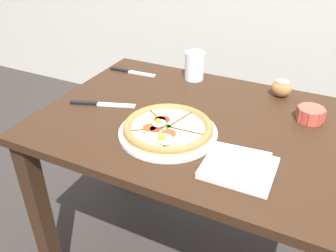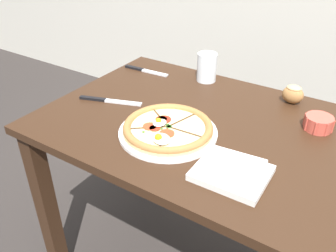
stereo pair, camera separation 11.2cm
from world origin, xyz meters
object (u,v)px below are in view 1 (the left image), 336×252
at_px(dining_table, 204,150).
at_px(napkin_folded, 239,166).
at_px(bread_piece_near, 281,88).
at_px(ramekin_bowl, 310,114).
at_px(pizza, 168,129).
at_px(knife_spare, 102,104).
at_px(water_glass, 194,67).
at_px(knife_main, 132,72).

height_order(dining_table, napkin_folded, napkin_folded).
bearing_deg(bread_piece_near, ramekin_bowl, -48.10).
height_order(ramekin_bowl, napkin_folded, ramekin_bowl).
bearing_deg(ramekin_bowl, pizza, -143.71).
bearing_deg(bread_piece_near, dining_table, -122.03).
distance_m(dining_table, pizza, 0.20).
relative_size(dining_table, knife_spare, 4.81).
height_order(napkin_folded, water_glass, water_glass).
bearing_deg(napkin_folded, water_glass, 123.80).
bearing_deg(pizza, dining_table, 57.52).
distance_m(napkin_folded, bread_piece_near, 0.51).
distance_m(napkin_folded, knife_main, 0.76).
bearing_deg(napkin_folded, knife_main, 143.49).
distance_m(bread_piece_near, water_glass, 0.36).
xyz_separation_m(dining_table, pizza, (-0.08, -0.13, 0.14)).
distance_m(pizza, water_glass, 0.44).
bearing_deg(ramekin_bowl, knife_main, 173.65).
height_order(ramekin_bowl, water_glass, water_glass).
bearing_deg(knife_main, knife_spare, -83.12).
bearing_deg(knife_spare, dining_table, -10.53).
relative_size(knife_main, water_glass, 1.85).
xyz_separation_m(dining_table, knife_spare, (-0.38, -0.06, 0.12)).
distance_m(dining_table, napkin_folded, 0.30).
bearing_deg(knife_main, ramekin_bowl, -9.67).
height_order(dining_table, knife_spare, knife_spare).
bearing_deg(napkin_folded, pizza, 162.37).
xyz_separation_m(bread_piece_near, water_glass, (-0.36, 0.01, 0.02)).
height_order(ramekin_bowl, knife_main, ramekin_bowl).
xyz_separation_m(pizza, napkin_folded, (0.26, -0.08, -0.00)).
distance_m(dining_table, ramekin_bowl, 0.38).
xyz_separation_m(napkin_folded, water_glass, (-0.35, 0.52, 0.04)).
bearing_deg(ramekin_bowl, napkin_folded, -110.42).
height_order(bread_piece_near, water_glass, water_glass).
xyz_separation_m(pizza, knife_spare, (-0.30, 0.07, -0.02)).
bearing_deg(dining_table, napkin_folded, -50.30).
xyz_separation_m(ramekin_bowl, knife_spare, (-0.70, -0.22, -0.02)).
bearing_deg(pizza, bread_piece_near, 57.83).
relative_size(pizza, knife_spare, 1.34).
relative_size(pizza, napkin_folded, 1.63).
height_order(ramekin_bowl, bread_piece_near, bread_piece_near).
xyz_separation_m(ramekin_bowl, knife_main, (-0.75, 0.08, -0.02)).
relative_size(pizza, knife_main, 1.46).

